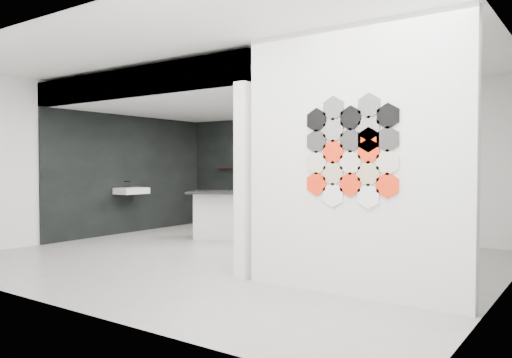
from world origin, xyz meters
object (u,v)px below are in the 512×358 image
at_px(kitchen_island, 235,214).
at_px(partition_panel, 352,161).
at_px(stockpot, 241,163).
at_px(utensil_cup, 241,165).
at_px(kettle, 310,163).
at_px(glass_bowl, 335,165).
at_px(wall_basin, 132,191).
at_px(glass_vase, 335,163).
at_px(bottle_dark, 257,163).

bearing_deg(kitchen_island, partition_panel, -60.20).
height_order(stockpot, utensil_cup, stockpot).
bearing_deg(kettle, kitchen_island, -110.05).
bearing_deg(glass_bowl, wall_basin, -148.65).
distance_m(stockpot, utensil_cup, 0.04).
bearing_deg(stockpot, glass_vase, 0.00).
relative_size(glass_vase, utensil_cup, 1.71).
bearing_deg(glass_bowl, kettle, 180.00).
relative_size(kitchen_island, utensil_cup, 20.21).
distance_m(kitchen_island, utensil_cup, 1.90).
distance_m(wall_basin, utensil_cup, 2.41).
bearing_deg(kitchen_island, wall_basin, 173.99).
relative_size(kettle, bottle_dark, 1.10).
distance_m(partition_panel, glass_vase, 4.39).
bearing_deg(kitchen_island, bottle_dark, 85.34).
bearing_deg(kitchen_island, stockpot, 98.69).
bearing_deg(bottle_dark, glass_bowl, 0.00).
relative_size(glass_bowl, utensil_cup, 1.49).
height_order(wall_basin, kettle, kettle).
xyz_separation_m(wall_basin, kitchen_island, (2.05, 0.68, -0.40)).
bearing_deg(bottle_dark, wall_basin, -127.01).
height_order(bottle_dark, utensil_cup, bottle_dark).
bearing_deg(wall_basin, kitchen_island, 18.24).
height_order(stockpot, kettle, stockpot).
height_order(kitchen_island, kettle, kettle).
xyz_separation_m(partition_panel, stockpot, (-4.31, 3.87, 0.00)).
relative_size(stockpot, bottle_dark, 1.41).
xyz_separation_m(partition_panel, glass_bowl, (-2.08, 3.87, -0.03)).
xyz_separation_m(kettle, glass_bowl, (0.54, 0.00, -0.02)).
distance_m(partition_panel, wall_basin, 5.78).
distance_m(kettle, glass_bowl, 0.54).
relative_size(glass_bowl, glass_vase, 0.87).
bearing_deg(utensil_cup, glass_vase, 0.00).
height_order(kettle, utensil_cup, kettle).
relative_size(wall_basin, stockpot, 2.93).
bearing_deg(glass_bowl, utensil_cup, 180.00).
bearing_deg(wall_basin, kettle, 35.97).
xyz_separation_m(glass_bowl, utensil_cup, (-2.25, 0.00, -0.00)).
bearing_deg(wall_basin, glass_vase, 31.35).
relative_size(partition_panel, bottle_dark, 19.27).
bearing_deg(bottle_dark, utensil_cup, 180.00).
relative_size(partition_panel, glass_vase, 18.26).
bearing_deg(stockpot, utensil_cup, 180.00).
distance_m(glass_vase, utensil_cup, 2.25).
xyz_separation_m(stockpot, bottle_dark, (0.41, 0.00, -0.01)).
height_order(wall_basin, bottle_dark, bottle_dark).
bearing_deg(glass_bowl, partition_panel, -61.77).
xyz_separation_m(glass_vase, utensil_cup, (-2.25, 0.00, -0.03)).
distance_m(glass_bowl, glass_vase, 0.03).
relative_size(wall_basin, kitchen_island, 0.33).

